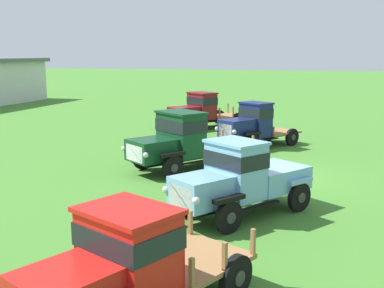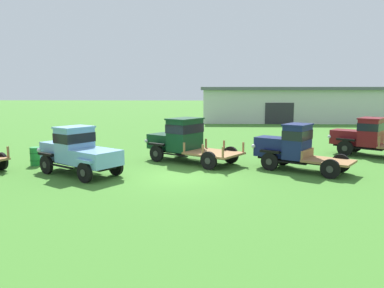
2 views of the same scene
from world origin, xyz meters
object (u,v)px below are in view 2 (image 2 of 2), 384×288
Objects in this scene: farm_shed at (304,104)px; vintage_truck_back_of_row at (368,136)px; oil_drum_beside_row at (36,156)px; vintage_truck_second_in_line at (78,150)px; vintage_truck_far_side at (293,146)px; vintage_truck_midrow_center at (183,139)px.

vintage_truck_back_of_row is at bearing -95.72° from farm_shed.
oil_drum_beside_row is (-20.63, -27.90, -1.63)m from farm_shed.
vintage_truck_second_in_line is at bearing -120.80° from farm_shed.
vintage_truck_midrow_center is at bearing 159.54° from vintage_truck_far_side.
vintage_truck_midrow_center reaches higher than vintage_truck_far_side.
farm_shed reaches higher than oil_drum_beside_row.
farm_shed is 34.71m from vintage_truck_second_in_line.
farm_shed reaches higher than vintage_truck_second_in_line.
vintage_truck_midrow_center is 7.65m from oil_drum_beside_row.
vintage_truck_far_side reaches higher than vintage_truck_second_in_line.
farm_shed is 4.57× the size of vintage_truck_midrow_center.
vintage_truck_second_in_line is at bearing -143.72° from vintage_truck_midrow_center.
vintage_truck_second_in_line is 0.87× the size of vintage_truck_back_of_row.
vintage_truck_midrow_center is 10.94m from vintage_truck_back_of_row.
vintage_truck_second_in_line is 16.29m from vintage_truck_back_of_row.
vintage_truck_midrow_center reaches higher than oil_drum_beside_row.
vintage_truck_far_side is at bearing -105.23° from farm_shed.
oil_drum_beside_row is at bearing -168.79° from vintage_truck_back_of_row.
vintage_truck_midrow_center reaches higher than vintage_truck_back_of_row.
vintage_truck_midrow_center is at bearing -168.76° from vintage_truck_back_of_row.
farm_shed is 4.84× the size of vintage_truck_back_of_row.
oil_drum_beside_row is at bearing 146.39° from vintage_truck_second_in_line.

